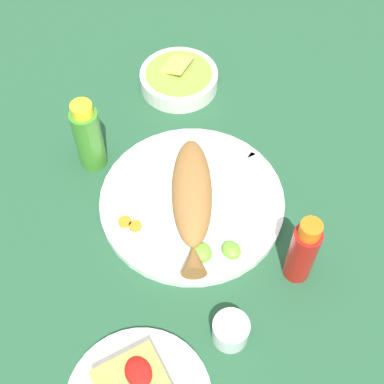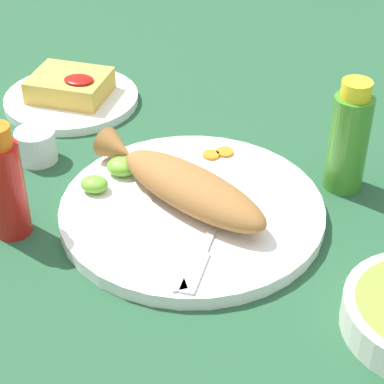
{
  "view_description": "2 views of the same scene",
  "coord_description": "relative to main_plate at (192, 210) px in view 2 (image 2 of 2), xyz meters",
  "views": [
    {
      "loc": [
        -0.48,
        0.26,
        0.83
      ],
      "look_at": [
        0.0,
        0.0,
        0.04
      ],
      "focal_mm": 50.0,
      "sensor_mm": 36.0,
      "label": 1
    },
    {
      "loc": [
        0.19,
        -0.68,
        0.55
      ],
      "look_at": [
        0.0,
        0.0,
        0.04
      ],
      "focal_mm": 65.0,
      "sensor_mm": 36.0,
      "label": 2
    }
  ],
  "objects": [
    {
      "name": "fried_fish",
      "position": [
        -0.01,
        0.01,
        0.03
      ],
      "size": [
        0.28,
        0.18,
        0.05
      ],
      "rotation": [
        0.0,
        0.0,
        -0.47
      ],
      "color": "#996633",
      "rests_on": "main_plate"
    },
    {
      "name": "hot_sauce_bottle_green",
      "position": [
        0.18,
        0.12,
        0.07
      ],
      "size": [
        0.05,
        0.05,
        0.16
      ],
      "color": "#3D8428",
      "rests_on": "ground_plane"
    },
    {
      "name": "main_plate",
      "position": [
        0.0,
        0.0,
        0.0
      ],
      "size": [
        0.34,
        0.34,
        0.02
      ],
      "primitive_type": "cylinder",
      "color": "white",
      "rests_on": "ground_plane"
    },
    {
      "name": "carrot_slice_mid",
      "position": [
        -0.01,
        0.12,
        0.01
      ],
      "size": [
        0.02,
        0.02,
        0.0
      ],
      "primitive_type": "cylinder",
      "color": "orange",
      "rests_on": "main_plate"
    },
    {
      "name": "salt_cup",
      "position": [
        -0.25,
        0.07,
        0.01
      ],
      "size": [
        0.06,
        0.06,
        0.05
      ],
      "color": "silver",
      "rests_on": "ground_plane"
    },
    {
      "name": "fork_near",
      "position": [
        0.04,
        -0.08,
        0.01
      ],
      "size": [
        0.02,
        0.19,
        0.0
      ],
      "rotation": [
        0.0,
        0.0,
        4.72
      ],
      "color": "silver",
      "rests_on": "main_plate"
    },
    {
      "name": "ground_plane",
      "position": [
        0.0,
        0.0,
        -0.01
      ],
      "size": [
        4.0,
        4.0,
        0.0
      ],
      "primitive_type": "plane",
      "color": "#235133"
    },
    {
      "name": "fries_pile",
      "position": [
        -0.27,
        0.24,
        0.02
      ],
      "size": [
        0.12,
        0.1,
        0.04
      ],
      "color": "gold",
      "rests_on": "side_plate_fries"
    },
    {
      "name": "lime_wedge_side",
      "position": [
        -0.13,
        -0.01,
        0.02
      ],
      "size": [
        0.04,
        0.03,
        0.02
      ],
      "primitive_type": "ellipsoid",
      "color": "#6BB233",
      "rests_on": "main_plate"
    },
    {
      "name": "lime_wedge_main",
      "position": [
        -0.11,
        0.04,
        0.02
      ],
      "size": [
        0.04,
        0.03,
        0.02
      ],
      "primitive_type": "ellipsoid",
      "color": "#6BB233",
      "rests_on": "main_plate"
    },
    {
      "name": "fork_far",
      "position": [
        -0.01,
        -0.09,
        0.01
      ],
      "size": [
        0.11,
        0.17,
        0.0
      ],
      "rotation": [
        0.0,
        0.0,
        5.26
      ],
      "color": "silver",
      "rests_on": "main_plate"
    },
    {
      "name": "hot_sauce_bottle_red",
      "position": [
        -0.21,
        -0.09,
        0.06
      ],
      "size": [
        0.05,
        0.05,
        0.15
      ],
      "color": "#B21914",
      "rests_on": "ground_plane"
    },
    {
      "name": "side_plate_fries",
      "position": [
        -0.27,
        0.24,
        -0.0
      ],
      "size": [
        0.22,
        0.22,
        0.01
      ],
      "primitive_type": "cylinder",
      "color": "white",
      "rests_on": "ground_plane"
    },
    {
      "name": "carrot_slice_near",
      "position": [
        0.01,
        0.13,
        0.01
      ],
      "size": [
        0.02,
        0.02,
        0.0
      ],
      "primitive_type": "cylinder",
      "color": "orange",
      "rests_on": "main_plate"
    }
  ]
}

